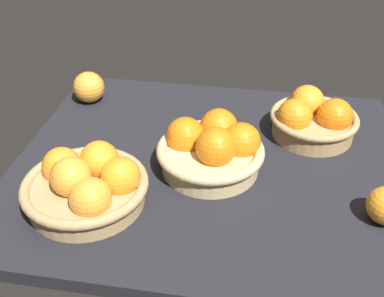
% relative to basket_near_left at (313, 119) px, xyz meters
% --- Properties ---
extents(market_tray, '(0.84, 0.72, 0.03)m').
position_rel_basket_near_left_xyz_m(market_tray, '(0.22, 0.15, -0.06)').
color(market_tray, black).
rests_on(market_tray, ground).
extents(basket_near_left, '(0.21, 0.21, 0.10)m').
position_rel_basket_near_left_xyz_m(basket_near_left, '(0.00, 0.00, 0.00)').
color(basket_near_left, tan).
rests_on(basket_near_left, market_tray).
extents(basket_center, '(0.23, 0.23, 0.11)m').
position_rel_basket_near_left_xyz_m(basket_center, '(0.21, 0.16, 0.00)').
color(basket_center, tan).
rests_on(basket_center, market_tray).
extents(basket_far_right, '(0.24, 0.24, 0.11)m').
position_rel_basket_near_left_xyz_m(basket_far_right, '(0.44, 0.32, -0.00)').
color(basket_far_right, tan).
rests_on(basket_far_right, market_tray).
extents(loose_orange_back_gap, '(0.08, 0.08, 0.08)m').
position_rel_basket_near_left_xyz_m(loose_orange_back_gap, '(0.57, -0.07, -0.00)').
color(loose_orange_back_gap, '#F49E33').
rests_on(loose_orange_back_gap, market_tray).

